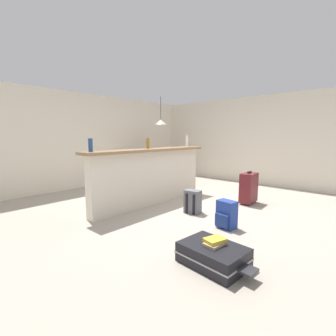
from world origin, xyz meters
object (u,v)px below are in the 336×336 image
object	(u,v)px
dining_chair_near_partition	(170,167)
book_stack	(215,242)
pendant_lamp	(161,122)
backpack_grey	(193,202)
bottle_blue	(90,145)
bottle_amber	(148,143)
dining_table	(160,161)
suitcase_upright_maroon	(249,188)
backpack_blue	(226,215)
suitcase_flat_black	(213,255)
dining_chair_far_side	(150,164)
bottle_white	(187,141)

from	to	relation	value
dining_chair_near_partition	book_stack	distance (m)	4.21
pendant_lamp	backpack_grey	distance (m)	3.35
bottle_blue	bottle_amber	world-z (taller)	bottle_blue
bottle_amber	dining_table	bearing A→B (deg)	38.22
bottle_amber	backpack_grey	bearing A→B (deg)	-83.29
dining_table	book_stack	xyz separation A→B (m)	(-2.89, -3.65, -0.39)
dining_chair_near_partition	backpack_grey	bearing A→B (deg)	-128.13
bottle_amber	bottle_blue	bearing A→B (deg)	178.89
suitcase_upright_maroon	backpack_blue	distance (m)	1.55
backpack_grey	backpack_blue	size ratio (longest dim) A/B	1.00
bottle_amber	suitcase_flat_black	xyz separation A→B (m)	(-1.16, -2.27, -1.13)
dining_chair_far_side	book_stack	world-z (taller)	dining_chair_far_side
backpack_blue	bottle_blue	bearing A→B (deg)	121.26
dining_chair_far_side	dining_table	bearing A→B (deg)	-101.17
bottle_blue	backpack_blue	size ratio (longest dim) A/B	0.51
suitcase_upright_maroon	bottle_white	bearing A→B (deg)	93.70
dining_chair_far_side	suitcase_flat_black	bearing A→B (deg)	-125.78
backpack_blue	book_stack	bearing A→B (deg)	-157.51
dining_chair_far_side	suitcase_upright_maroon	world-z (taller)	dining_chair_far_side
bottle_amber	bottle_white	size ratio (longest dim) A/B	0.80
dining_chair_far_side	suitcase_flat_black	xyz separation A→B (m)	(-3.02, -4.19, -0.41)
bottle_white	dining_chair_far_side	xyz separation A→B (m)	(0.57, 1.90, -0.75)
bottle_white	suitcase_upright_maroon	xyz separation A→B (m)	(0.10, -1.54, -0.93)
book_stack	suitcase_upright_maroon	bearing A→B (deg)	16.46
bottle_white	suitcase_flat_black	distance (m)	3.54
bottle_blue	pendant_lamp	xyz separation A→B (m)	(3.05, 1.36, 0.54)
backpack_grey	book_stack	bearing A→B (deg)	-135.86
pendant_lamp	backpack_blue	xyz separation A→B (m)	(-1.92, -3.23, -1.57)
bottle_amber	pendant_lamp	size ratio (longest dim) A/B	0.25
backpack_grey	backpack_blue	world-z (taller)	same
book_stack	suitcase_flat_black	bearing A→B (deg)	-178.20
bottle_amber	dining_table	distance (m)	2.31
dining_chair_near_partition	dining_chair_far_side	size ratio (longest dim) A/B	1.00
bottle_amber	dining_chair_far_side	world-z (taller)	bottle_amber
dining_table	dining_chair_far_side	xyz separation A→B (m)	(0.11, 0.54, -0.13)
bottle_blue	suitcase_flat_black	distance (m)	2.56
bottle_white	pendant_lamp	size ratio (longest dim) A/B	0.31
backpack_grey	bottle_blue	bearing A→B (deg)	142.01
bottle_blue	pendant_lamp	bearing A→B (deg)	24.06
dining_table	suitcase_upright_maroon	distance (m)	2.94
suitcase_flat_black	backpack_blue	world-z (taller)	backpack_blue
dining_table	suitcase_upright_maroon	world-z (taller)	dining_table
pendant_lamp	suitcase_flat_black	size ratio (longest dim) A/B	0.99
backpack_blue	bottle_white	bearing A→B (deg)	52.91
bottle_amber	bottle_white	distance (m)	1.29
bottle_white	dining_chair_far_side	bearing A→B (deg)	73.43
bottle_blue	book_stack	distance (m)	2.50
bottle_white	backpack_blue	world-z (taller)	bottle_white
backpack_grey	backpack_blue	bearing A→B (deg)	-106.45
dining_chair_far_side	suitcase_upright_maroon	xyz separation A→B (m)	(-0.47, -3.44, -0.19)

